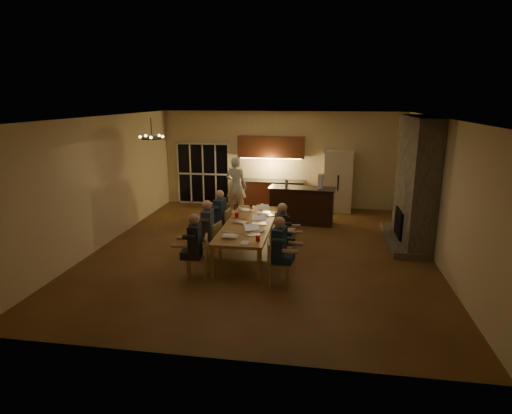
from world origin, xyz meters
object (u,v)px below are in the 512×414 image
(chair_right_near, at_px, (279,263))
(can_cola, at_px, (251,206))
(plate_left, at_px, (230,234))
(chair_left_far, at_px, (221,226))
(laptop_f, at_px, (264,208))
(person_right_near, at_px, (279,250))
(laptop_d, at_px, (259,219))
(laptop_a, at_px, (230,232))
(mug_front, at_px, (245,226))
(mug_back, at_px, (239,211))
(person_left_mid, at_px, (208,229))
(laptop_b, at_px, (253,230))
(plate_near, at_px, (259,230))
(bar_blender, at_px, (321,181))
(chair_left_mid, at_px, (210,241))
(redcup_near, at_px, (258,238))
(chair_right_mid, at_px, (283,245))
(bar_bottle, at_px, (287,183))
(chair_right_far, at_px, (286,229))
(laptop_e, at_px, (247,206))
(person_left_near, at_px, (195,246))
(mug_mid, at_px, (259,215))
(standing_person, at_px, (236,186))
(bar_island, at_px, (302,205))
(redcup_far, at_px, (262,206))
(refrigerator, at_px, (338,181))
(chair_left_near, at_px, (197,257))
(chandelier, at_px, (152,138))
(person_left_far, at_px, (220,217))
(plate_far, at_px, (270,215))

(chair_right_near, xyz_separation_m, can_cola, (-1.07, 3.00, 0.37))
(chair_right_near, height_order, plate_left, chair_right_near)
(chair_left_far, bearing_deg, laptop_f, 113.49)
(plate_left, bearing_deg, person_right_near, -28.80)
(plate_left, bearing_deg, laptop_d, 60.00)
(laptop_a, xyz_separation_m, plate_left, (-0.03, 0.14, -0.10))
(mug_front, bearing_deg, mug_back, 106.19)
(chair_left_far, height_order, can_cola, chair_left_far)
(person_left_mid, xyz_separation_m, laptop_b, (1.11, -0.39, 0.17))
(plate_near, height_order, bar_blender, bar_blender)
(laptop_a, bearing_deg, chair_left_mid, -45.62)
(redcup_near, distance_m, plate_left, 0.74)
(chair_right_mid, bearing_deg, bar_bottle, 5.28)
(bar_blender, bearing_deg, plate_left, -101.92)
(laptop_f, relative_size, plate_near, 1.17)
(chair_right_far, bearing_deg, person_left_mid, 138.90)
(laptop_e, bearing_deg, person_left_near, 86.00)
(mug_mid, height_order, bar_bottle, bar_bottle)
(standing_person, relative_size, redcup_near, 15.51)
(bar_island, relative_size, mug_mid, 19.23)
(laptop_b, relative_size, redcup_near, 2.67)
(person_left_mid, bearing_deg, laptop_e, 155.67)
(chair_right_far, xyz_separation_m, bar_bottle, (-0.18, 2.04, 0.76))
(laptop_f, bearing_deg, redcup_far, 87.26)
(chair_left_far, xyz_separation_m, mug_mid, (1.00, -0.11, 0.36))
(refrigerator, xyz_separation_m, standing_person, (-3.16, -1.00, -0.07))
(chair_left_mid, xyz_separation_m, redcup_near, (1.22, -0.71, 0.37))
(chair_left_mid, distance_m, mug_back, 1.54)
(chair_left_near, height_order, chandelier, chandelier)
(chair_left_near, relative_size, laptop_b, 2.78)
(chandelier, bearing_deg, chair_right_far, 20.14)
(chair_right_mid, distance_m, standing_person, 4.34)
(chair_left_near, xyz_separation_m, laptop_a, (0.59, 0.49, 0.42))
(chair_left_mid, xyz_separation_m, chandelier, (-1.30, 0.15, 2.31))
(refrigerator, distance_m, bar_blender, 1.76)
(laptop_a, bearing_deg, chair_left_far, -74.35)
(chair_right_mid, height_order, can_cola, chair_right_mid)
(person_left_far, bearing_deg, bar_blender, 136.43)
(person_left_near, distance_m, mug_front, 1.43)
(person_left_near, xyz_separation_m, plate_left, (0.57, 0.68, 0.07))
(chair_right_mid, distance_m, plate_far, 1.39)
(standing_person, height_order, mug_mid, standing_person)
(mug_mid, distance_m, plate_left, 1.54)
(chair_right_near, distance_m, plate_near, 1.24)
(plate_near, bearing_deg, redcup_far, 96.21)
(laptop_a, height_order, laptop_d, same)
(chair_right_mid, xyz_separation_m, laptop_e, (-1.11, 1.70, 0.42))
(chair_right_near, bearing_deg, redcup_near, 43.63)
(can_cola, bearing_deg, chair_left_mid, -108.19)
(plate_near, bearing_deg, laptop_b, -106.62)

